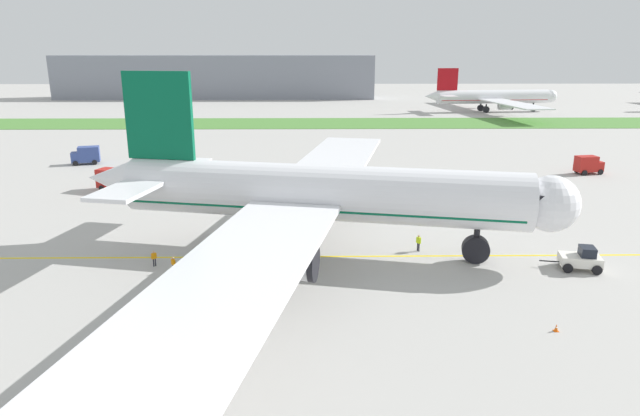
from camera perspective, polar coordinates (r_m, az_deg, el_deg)
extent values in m
plane|color=#ADAAA5|center=(54.94, -4.41, -5.49)|extent=(600.00, 600.00, 0.00)
cube|color=yellow|center=(56.09, -4.33, -5.03)|extent=(280.00, 0.36, 0.01)
cube|color=#4C8438|center=(159.41, -2.10, 8.72)|extent=(320.00, 24.00, 0.10)
cylinder|color=white|center=(55.50, 0.13, 1.61)|extent=(40.71, 13.84, 5.59)
cube|color=#055938|center=(55.75, 0.13, 0.63)|extent=(39.03, 13.07, 0.67)
sphere|color=white|center=(55.75, 22.66, 0.42)|extent=(5.31, 5.31, 5.31)
cone|color=white|center=(63.65, -20.42, 2.85)|extent=(7.01, 5.93, 4.76)
cube|color=#055938|center=(59.74, -16.27, 9.10)|extent=(7.23, 2.05, 8.95)
cube|color=white|center=(66.03, -14.28, 4.18)|extent=(6.20, 9.68, 0.39)
cube|color=white|center=(56.38, -19.06, 1.83)|extent=(6.20, 9.68, 0.39)
cube|color=white|center=(76.17, 1.66, 5.00)|extent=(16.23, 37.44, 0.45)
cube|color=white|center=(37.01, -9.25, -7.23)|extent=(16.23, 37.44, 0.45)
cylinder|color=#B7BABF|center=(68.44, 1.51, 2.30)|extent=(5.84, 4.11, 3.08)
cylinder|color=black|center=(68.06, 3.72, 2.20)|extent=(1.12, 3.26, 3.23)
cylinder|color=#B7BABF|center=(44.51, -4.05, -5.35)|extent=(5.84, 4.11, 3.08)
cylinder|color=black|center=(43.92, -0.69, -5.60)|extent=(1.12, 3.26, 3.23)
cylinder|color=black|center=(55.88, 15.81, -3.06)|extent=(0.58, 0.58, 2.17)
cylinder|color=black|center=(56.23, 15.73, -4.11)|extent=(2.85, 1.72, 2.66)
cylinder|color=black|center=(59.97, -2.37, -1.16)|extent=(0.58, 0.58, 2.17)
cylinder|color=black|center=(60.30, -2.36, -2.14)|extent=(2.85, 1.72, 2.66)
cylinder|color=black|center=(54.56, -3.80, -2.94)|extent=(0.58, 0.58, 2.17)
cylinder|color=black|center=(54.92, -3.78, -4.01)|extent=(2.85, 1.72, 2.66)
cube|color=black|center=(55.41, 21.89, 1.16)|extent=(2.78, 4.51, 1.01)
sphere|color=black|center=(62.56, -13.34, 3.29)|extent=(0.39, 0.39, 0.39)
sphere|color=black|center=(61.47, -10.96, 3.21)|extent=(0.39, 0.39, 0.39)
sphere|color=black|center=(60.49, -8.51, 3.12)|extent=(0.39, 0.39, 0.39)
sphere|color=black|center=(59.62, -5.97, 3.03)|extent=(0.39, 0.39, 0.39)
sphere|color=black|center=(58.88, -3.37, 2.92)|extent=(0.39, 0.39, 0.39)
sphere|color=black|center=(58.26, -0.70, 2.81)|extent=(0.39, 0.39, 0.39)
sphere|color=black|center=(57.76, 2.02, 2.69)|extent=(0.39, 0.39, 0.39)
sphere|color=black|center=(57.40, 4.77, 2.55)|extent=(0.39, 0.39, 0.39)
sphere|color=black|center=(57.18, 7.55, 2.42)|extent=(0.39, 0.39, 0.39)
sphere|color=black|center=(57.08, 10.35, 2.27)|extent=(0.39, 0.39, 0.39)
sphere|color=black|center=(57.13, 13.15, 2.12)|extent=(0.39, 0.39, 0.39)
sphere|color=black|center=(57.31, 15.94, 1.97)|extent=(0.39, 0.39, 0.39)
cube|color=white|center=(58.04, 25.19, -4.88)|extent=(4.01, 2.91, 0.93)
cube|color=black|center=(57.88, 25.82, -4.05)|extent=(1.63, 1.91, 0.90)
cylinder|color=black|center=(57.51, 22.53, -5.08)|extent=(1.79, 0.49, 0.12)
cylinder|color=black|center=(56.88, 24.14, -5.66)|extent=(0.95, 0.53, 0.90)
cylinder|color=black|center=(58.89, 23.69, -4.89)|extent=(0.95, 0.53, 0.90)
cylinder|color=black|center=(57.53, 26.62, -5.73)|extent=(0.95, 0.53, 0.90)
cylinder|color=black|center=(59.52, 26.09, -4.97)|extent=(0.95, 0.53, 0.90)
cylinder|color=black|center=(55.79, -16.59, -5.36)|extent=(0.12, 0.12, 0.79)
cylinder|color=orange|center=(55.62, -16.51, -4.71)|extent=(0.09, 0.09, 0.50)
cylinder|color=black|center=(55.72, -16.76, -5.40)|extent=(0.12, 0.12, 0.79)
cylinder|color=orange|center=(55.45, -16.94, -4.81)|extent=(0.09, 0.09, 0.50)
cube|color=orange|center=(55.52, -16.73, -4.73)|extent=(0.47, 0.44, 0.56)
sphere|color=tan|center=(55.39, -16.76, -4.35)|extent=(0.21, 0.21, 0.21)
cylinder|color=black|center=(53.68, -14.77, -6.08)|extent=(0.11, 0.11, 0.78)
cylinder|color=orange|center=(53.34, -14.75, -5.48)|extent=(0.09, 0.09, 0.50)
cylinder|color=black|center=(53.82, -14.88, -6.02)|extent=(0.11, 0.11, 0.78)
cylinder|color=orange|center=(53.71, -15.00, -5.35)|extent=(0.09, 0.09, 0.50)
cube|color=orange|center=(53.51, -14.88, -5.39)|extent=(0.45, 0.45, 0.55)
sphere|color=tan|center=(53.37, -14.91, -4.99)|extent=(0.21, 0.21, 0.21)
cylinder|color=black|center=(58.28, 10.02, -3.95)|extent=(0.13, 0.13, 0.89)
cylinder|color=#BFE519|center=(58.15, 9.95, -3.24)|extent=(0.10, 0.10, 0.57)
cylinder|color=black|center=(58.14, 10.15, -4.01)|extent=(0.13, 0.13, 0.89)
cylinder|color=#BFE519|center=(57.79, 10.29, -3.38)|extent=(0.10, 0.10, 0.57)
cube|color=#BFE519|center=(57.96, 10.12, -3.28)|extent=(0.46, 0.53, 0.63)
sphere|color=tan|center=(57.82, 10.14, -2.86)|extent=(0.24, 0.24, 0.24)
cube|color=#F2590C|center=(45.46, 23.12, -11.56)|extent=(0.36, 0.36, 0.03)
cone|color=#F2590C|center=(45.34, 23.16, -11.24)|extent=(0.28, 0.28, 0.55)
cylinder|color=white|center=(45.32, 23.16, -11.21)|extent=(0.17, 0.17, 0.06)
cube|color=#33478C|center=(109.67, -22.69, 5.14)|extent=(4.15, 3.30, 2.74)
cube|color=#33478C|center=(110.00, -23.87, 4.80)|extent=(1.99, 2.59, 1.81)
cube|color=#263347|center=(110.02, -24.23, 4.95)|extent=(0.64, 1.94, 0.79)
cylinder|color=black|center=(109.00, -23.88, 4.22)|extent=(0.95, 0.54, 0.90)
cylinder|color=black|center=(111.32, -23.75, 4.45)|extent=(0.95, 0.54, 0.90)
cylinder|color=black|center=(108.66, -22.19, 4.37)|extent=(0.95, 0.54, 0.90)
cylinder|color=black|center=(110.98, -22.10, 4.60)|extent=(0.95, 0.54, 0.90)
cube|color=#B21E19|center=(103.03, 25.72, 4.13)|extent=(3.65, 2.54, 2.58)
cube|color=#B21E19|center=(104.38, 26.65, 3.88)|extent=(1.61, 2.12, 1.63)
cube|color=#263347|center=(104.68, 26.93, 4.06)|extent=(0.36, 1.69, 0.72)
cylinder|color=black|center=(105.32, 26.27, 3.56)|extent=(0.94, 0.44, 0.90)
cylinder|color=black|center=(103.74, 26.91, 3.32)|extent=(0.94, 0.44, 0.90)
cylinder|color=black|center=(103.58, 24.93, 3.54)|extent=(0.94, 0.44, 0.90)
cylinder|color=black|center=(101.98, 25.57, 3.29)|extent=(0.94, 0.44, 0.90)
cube|color=#B21E19|center=(87.52, -20.62, 2.89)|extent=(4.67, 3.65, 2.72)
cube|color=#B21E19|center=(86.00, -19.24, 2.45)|extent=(2.28, 2.70, 1.69)
cube|color=#263347|center=(85.48, -18.87, 2.64)|extent=(0.76, 1.91, 0.74)
cylinder|color=black|center=(87.10, -18.71, 2.09)|extent=(0.95, 0.59, 0.90)
cylinder|color=black|center=(85.29, -19.68, 1.72)|extent=(0.95, 0.59, 0.90)
cylinder|color=black|center=(89.35, -20.56, 2.25)|extent=(0.95, 0.59, 0.90)
cylinder|color=black|center=(87.59, -21.54, 1.89)|extent=(0.95, 0.59, 0.90)
cylinder|color=white|center=(198.23, 17.38, 10.88)|extent=(38.59, 8.15, 4.46)
cube|color=#B20C14|center=(198.29, 17.36, 10.66)|extent=(37.03, 7.64, 0.54)
sphere|color=white|center=(207.18, 22.65, 10.58)|extent=(4.24, 4.24, 4.24)
cone|color=white|center=(190.78, 11.44, 11.21)|extent=(5.25, 4.25, 3.79)
cube|color=#B20C14|center=(192.03, 13.01, 12.79)|extent=(6.91, 1.11, 7.14)
cube|color=white|center=(196.31, 12.27, 11.39)|extent=(4.89, 7.51, 0.31)
cube|color=white|center=(187.89, 13.13, 11.15)|extent=(4.89, 7.51, 0.31)
cube|color=white|center=(215.54, 14.82, 11.27)|extent=(11.73, 35.16, 0.36)
cube|color=white|center=(179.80, 19.27, 10.09)|extent=(11.73, 35.16, 0.36)
cylinder|color=#B7BABF|center=(208.86, 15.86, 10.69)|extent=(4.46, 2.85, 2.45)
cylinder|color=black|center=(209.66, 16.41, 10.67)|extent=(0.62, 2.60, 2.58)
cylinder|color=#B7BABF|center=(187.41, 18.54, 9.94)|extent=(4.46, 2.85, 2.45)
cylinder|color=black|center=(188.30, 19.13, 9.92)|extent=(0.62, 2.60, 2.58)
cylinder|color=black|center=(204.71, 21.10, 9.81)|extent=(0.47, 0.47, 1.73)
cylinder|color=black|center=(204.78, 21.08, 9.57)|extent=(2.20, 1.15, 2.12)
cylinder|color=black|center=(199.44, 16.22, 10.10)|extent=(0.47, 0.47, 1.73)
cylinder|color=black|center=(199.52, 16.20, 9.86)|extent=(2.20, 1.15, 2.12)
cylinder|color=black|center=(195.14, 16.74, 9.95)|extent=(0.47, 0.47, 1.73)
cylinder|color=black|center=(195.22, 16.72, 9.70)|extent=(2.20, 1.15, 2.12)
cube|color=gray|center=(249.25, -10.62, 13.13)|extent=(134.74, 20.00, 18.00)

